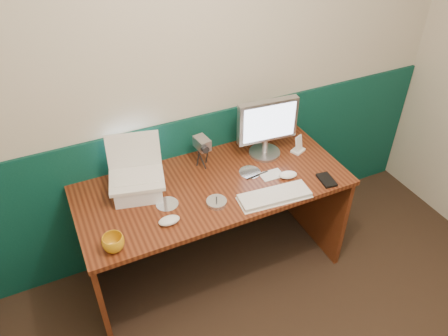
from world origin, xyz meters
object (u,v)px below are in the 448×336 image
laptop (134,163)px  camcorder (202,152)px  desk (214,229)px  monitor (266,129)px  mug (113,243)px  keyboard (274,196)px

laptop → camcorder: 0.46m
desk → camcorder: (0.01, 0.19, 0.48)m
laptop → monitor: size_ratio=0.79×
monitor → mug: monitor is taller
desk → laptop: bearing=166.9°
mug → camcorder: (0.66, 0.45, 0.06)m
desk → camcorder: bearing=85.9°
keyboard → mug: size_ratio=3.71×
desk → keyboard: bearing=-45.2°
monitor → camcorder: bearing=178.1°
desk → mug: bearing=-158.2°
desk → mug: (-0.65, -0.26, 0.42)m
laptop → camcorder: size_ratio=1.50×
laptop → mug: size_ratio=2.75×
keyboard → camcorder: 0.52m
desk → monitor: size_ratio=4.21×
keyboard → monitor: bearing=73.5°
desk → monitor: bearing=18.0°
laptop → monitor: monitor is taller
monitor → keyboard: (-0.16, -0.40, -0.18)m
laptop → monitor: bearing=16.0°
laptop → keyboard: size_ratio=0.74×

